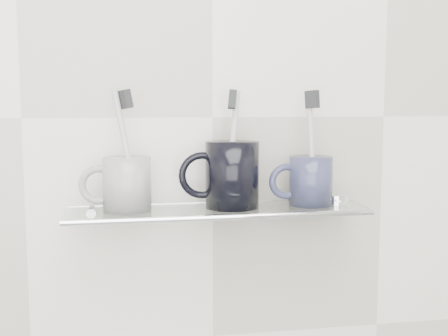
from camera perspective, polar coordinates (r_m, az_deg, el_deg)
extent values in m
plane|color=silver|center=(0.98, -1.18, 5.17)|extent=(2.50, 0.00, 2.50)
cube|color=silver|center=(0.94, -0.59, -4.35)|extent=(0.50, 0.12, 0.01)
cylinder|color=silver|center=(0.89, 0.00, -5.04)|extent=(0.50, 0.01, 0.01)
cylinder|color=silver|center=(0.98, -13.30, -4.75)|extent=(0.02, 0.03, 0.02)
cylinder|color=silver|center=(1.04, 10.50, -4.00)|extent=(0.02, 0.03, 0.02)
cylinder|color=white|center=(0.93, -9.82, -1.63)|extent=(0.09, 0.09, 0.09)
torus|color=white|center=(0.93, -12.62, -1.69)|extent=(0.06, 0.01, 0.06)
cylinder|color=#BABABA|center=(0.92, -9.90, 1.90)|extent=(0.05, 0.02, 0.19)
cube|color=#232527|center=(0.92, -10.00, 6.89)|extent=(0.03, 0.03, 0.03)
cylinder|color=black|center=(0.94, 0.84, -0.68)|extent=(0.09, 0.09, 0.11)
torus|color=black|center=(0.93, -2.24, -0.75)|extent=(0.08, 0.01, 0.08)
cylinder|color=#BABABA|center=(0.94, 0.84, 2.08)|extent=(0.03, 0.03, 0.19)
cube|color=#232527|center=(0.93, 0.85, 6.99)|extent=(0.02, 0.03, 0.03)
cylinder|color=#20233E|center=(0.98, 8.80, -1.29)|extent=(0.09, 0.09, 0.08)
torus|color=#20233E|center=(0.96, 6.37, -1.36)|extent=(0.06, 0.01, 0.06)
cylinder|color=#BFAFA2|center=(0.97, 8.86, 2.17)|extent=(0.02, 0.02, 0.19)
cube|color=#232527|center=(0.97, 8.95, 6.90)|extent=(0.02, 0.03, 0.03)
cylinder|color=silver|center=(1.00, 11.39, -3.12)|extent=(0.04, 0.04, 0.02)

